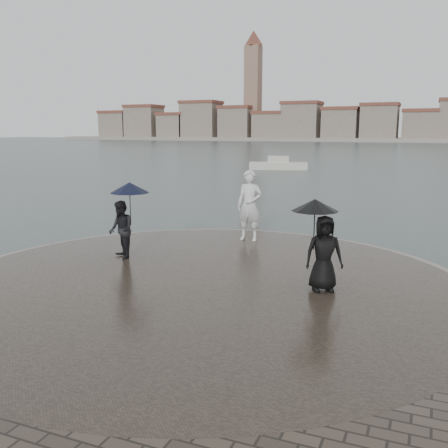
% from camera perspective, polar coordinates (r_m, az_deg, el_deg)
% --- Properties ---
extents(ground, '(400.00, 400.00, 0.00)m').
position_cam_1_polar(ground, '(8.78, -12.63, -14.83)').
color(ground, '#2B3835').
rests_on(ground, ground).
extents(kerb_ring, '(12.50, 12.50, 0.32)m').
position_cam_1_polar(kerb_ring, '(11.53, -2.52, -7.42)').
color(kerb_ring, gray).
rests_on(kerb_ring, ground).
extents(quay_tip, '(11.90, 11.90, 0.36)m').
position_cam_1_polar(quay_tip, '(11.53, -2.52, -7.33)').
color(quay_tip, '#2D261E').
rests_on(quay_tip, ground).
extents(statue, '(0.82, 0.57, 2.18)m').
position_cam_1_polar(statue, '(15.41, 2.93, 2.13)').
color(statue, silver).
rests_on(statue, quay_tip).
extents(visitor_left, '(1.25, 1.09, 2.04)m').
position_cam_1_polar(visitor_left, '(13.46, -11.40, 0.82)').
color(visitor_left, black).
rests_on(visitor_left, quay_tip).
extents(visitor_right, '(1.23, 1.01, 1.95)m').
position_cam_1_polar(visitor_right, '(10.76, 11.07, -1.76)').
color(visitor_right, black).
rests_on(visitor_right, quay_tip).
extents(far_skyline, '(260.00, 20.00, 37.00)m').
position_cam_1_polar(far_skyline, '(167.48, 19.33, 10.75)').
color(far_skyline, gray).
rests_on(far_skyline, ground).
extents(boats, '(33.87, 3.47, 1.50)m').
position_cam_1_polar(boats, '(46.80, 23.22, 5.72)').
color(boats, beige).
rests_on(boats, ground).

